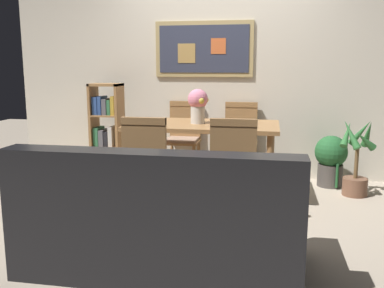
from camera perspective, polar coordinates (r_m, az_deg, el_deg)
ground_plane at (r=4.09m, az=1.78°, el=-8.54°), size 12.00×12.00×0.00m
wall_back_with_painting at (r=5.21m, az=4.10°, el=10.08°), size 5.20×0.14×2.60m
dining_table at (r=4.34m, az=1.56°, el=1.45°), size 1.51×0.86×0.76m
dining_chair_near_left at (r=3.70m, az=-5.95°, el=-2.01°), size 0.40×0.41×0.91m
dining_chair_far_right at (r=5.04m, az=6.48°, el=1.28°), size 0.40×0.41×0.91m
dining_chair_near_right at (r=3.61m, az=5.64°, el=-2.32°), size 0.40×0.41×0.91m
dining_chair_far_left at (r=5.15m, az=-1.12°, el=1.53°), size 0.40×0.41×0.91m
leather_couch at (r=2.85m, az=-4.34°, el=-10.53°), size 1.80×0.84×0.84m
bookshelf at (r=5.22m, az=-11.32°, el=1.40°), size 0.36×0.28×1.13m
potted_ivy at (r=4.99m, az=18.09°, el=-1.88°), size 0.36×0.36×0.57m
potted_palm at (r=4.71m, az=21.11°, el=-2.55°), size 0.37×0.38×0.81m
flower_vase at (r=4.30m, az=0.80°, el=5.42°), size 0.21×0.20×0.35m
tv_remote at (r=4.12m, az=7.45°, el=2.46°), size 0.16×0.11×0.02m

